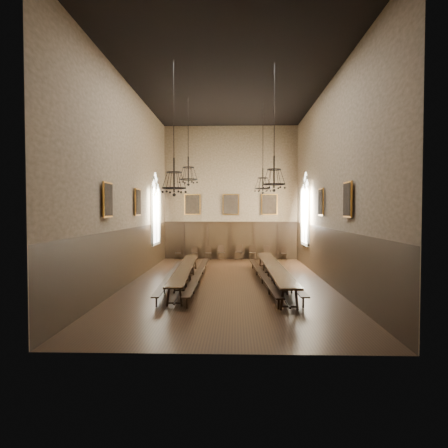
{
  "coord_description": "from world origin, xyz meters",
  "views": [
    {
      "loc": [
        0.32,
        -18.06,
        3.32
      ],
      "look_at": [
        -0.24,
        1.5,
        2.63
      ],
      "focal_mm": 32.0,
      "sensor_mm": 36.0,
      "label": 1
    }
  ],
  "objects_px": {
    "bench_right_inner": "(262,277)",
    "chandelier_back_left": "(188,174)",
    "chandelier_back_right": "(263,183)",
    "table_left": "(185,275)",
    "chair_4": "(239,255)",
    "chair_7": "(284,256)",
    "chair_0": "(178,255)",
    "bench_right_outer": "(283,276)",
    "bench_left_inner": "(199,276)",
    "chair_5": "(252,255)",
    "chair_1": "(195,255)",
    "table_right": "(274,274)",
    "chandelier_front_left": "(174,180)",
    "chandelier_front_right": "(274,176)",
    "chair_2": "(208,255)",
    "bench_left_outer": "(171,278)",
    "chair_3": "(221,255)",
    "chair_6": "(267,256)"
  },
  "relations": [
    {
      "from": "bench_left_outer",
      "to": "bench_left_inner",
      "type": "relative_size",
      "value": 0.9
    },
    {
      "from": "bench_left_inner",
      "to": "chair_4",
      "type": "distance_m",
      "value": 8.74
    },
    {
      "from": "chair_5",
      "to": "chandelier_back_left",
      "type": "relative_size",
      "value": 0.23
    },
    {
      "from": "chandelier_back_right",
      "to": "chandelier_front_right",
      "type": "bearing_deg",
      "value": -89.21
    },
    {
      "from": "bench_right_inner",
      "to": "bench_right_outer",
      "type": "relative_size",
      "value": 1.0
    },
    {
      "from": "table_right",
      "to": "chair_0",
      "type": "bearing_deg",
      "value": 122.79
    },
    {
      "from": "bench_right_inner",
      "to": "chandelier_front_left",
      "type": "bearing_deg",
      "value": -142.52
    },
    {
      "from": "table_right",
      "to": "chandelier_front_right",
      "type": "bearing_deg",
      "value": -95.42
    },
    {
      "from": "table_right",
      "to": "bench_left_outer",
      "type": "xyz_separation_m",
      "value": [
        -4.65,
        -0.16,
        -0.15
      ]
    },
    {
      "from": "bench_left_inner",
      "to": "chair_3",
      "type": "bearing_deg",
      "value": 84.99
    },
    {
      "from": "chair_4",
      "to": "chandelier_back_right",
      "type": "height_order",
      "value": "chandelier_back_right"
    },
    {
      "from": "bench_right_inner",
      "to": "chandelier_back_left",
      "type": "bearing_deg",
      "value": 147.24
    },
    {
      "from": "chandelier_front_left",
      "to": "chandelier_front_right",
      "type": "height_order",
      "value": "same"
    },
    {
      "from": "bench_right_outer",
      "to": "chair_4",
      "type": "xyz_separation_m",
      "value": [
        -1.96,
        8.43,
        0.02
      ]
    },
    {
      "from": "chair_1",
      "to": "chair_6",
      "type": "distance_m",
      "value": 4.86
    },
    {
      "from": "bench_left_inner",
      "to": "chandelier_back_left",
      "type": "height_order",
      "value": "chandelier_back_left"
    },
    {
      "from": "table_left",
      "to": "bench_left_inner",
      "type": "relative_size",
      "value": 0.92
    },
    {
      "from": "bench_right_inner",
      "to": "chair_3",
      "type": "height_order",
      "value": "chair_3"
    },
    {
      "from": "chair_3",
      "to": "chair_6",
      "type": "xyz_separation_m",
      "value": [
        3.07,
        0.01,
        -0.0
      ]
    },
    {
      "from": "chair_2",
      "to": "chandelier_back_right",
      "type": "bearing_deg",
      "value": -58.5
    },
    {
      "from": "bench_left_inner",
      "to": "chandelier_back_right",
      "type": "bearing_deg",
      "value": 42.34
    },
    {
      "from": "chair_4",
      "to": "chair_7",
      "type": "relative_size",
      "value": 1.15
    },
    {
      "from": "table_right",
      "to": "chandelier_back_left",
      "type": "relative_size",
      "value": 2.5
    },
    {
      "from": "chair_5",
      "to": "chandelier_back_left",
      "type": "xyz_separation_m",
      "value": [
        -3.54,
        -6.34,
        4.85
      ]
    },
    {
      "from": "bench_left_inner",
      "to": "chair_0",
      "type": "height_order",
      "value": "chair_0"
    },
    {
      "from": "bench_right_outer",
      "to": "chair_0",
      "type": "bearing_deg",
      "value": 125.54
    },
    {
      "from": "bench_left_outer",
      "to": "chair_7",
      "type": "xyz_separation_m",
      "value": [
        6.16,
        8.78,
        0.0
      ]
    },
    {
      "from": "chair_0",
      "to": "chandelier_front_right",
      "type": "height_order",
      "value": "chandelier_front_right"
    },
    {
      "from": "chair_2",
      "to": "chandelier_front_left",
      "type": "xyz_separation_m",
      "value": [
        -0.52,
        -11.37,
        4.19
      ]
    },
    {
      "from": "chandelier_back_right",
      "to": "table_left",
      "type": "bearing_deg",
      "value": -140.92
    },
    {
      "from": "chair_0",
      "to": "chair_1",
      "type": "xyz_separation_m",
      "value": [
        1.15,
        -0.03,
        0.0
      ]
    },
    {
      "from": "chandelier_front_left",
      "to": "chair_5",
      "type": "bearing_deg",
      "value": 73.0
    },
    {
      "from": "bench_left_outer",
      "to": "bench_right_outer",
      "type": "xyz_separation_m",
      "value": [
        5.1,
        0.38,
        0.02
      ]
    },
    {
      "from": "chair_7",
      "to": "chair_3",
      "type": "bearing_deg",
      "value": -178.32
    },
    {
      "from": "chair_0",
      "to": "chandelier_back_right",
      "type": "distance_m",
      "value": 9.02
    },
    {
      "from": "bench_left_inner",
      "to": "chair_5",
      "type": "bearing_deg",
      "value": 71.68
    },
    {
      "from": "chair_6",
      "to": "chandelier_back_left",
      "type": "xyz_separation_m",
      "value": [
        -4.53,
        -6.35,
        4.86
      ]
    },
    {
      "from": "chair_6",
      "to": "chandelier_back_left",
      "type": "bearing_deg",
      "value": -132.45
    },
    {
      "from": "table_right",
      "to": "chair_0",
      "type": "relative_size",
      "value": 12.34
    },
    {
      "from": "chair_0",
      "to": "chair_5",
      "type": "bearing_deg",
      "value": 3.91
    },
    {
      "from": "table_left",
      "to": "chandelier_front_right",
      "type": "bearing_deg",
      "value": -31.42
    },
    {
      "from": "table_right",
      "to": "chair_7",
      "type": "relative_size",
      "value": 12.03
    },
    {
      "from": "chair_7",
      "to": "chandelier_front_left",
      "type": "relative_size",
      "value": 0.18
    },
    {
      "from": "chair_0",
      "to": "bench_right_outer",
      "type": "bearing_deg",
      "value": -49.83
    },
    {
      "from": "chair_4",
      "to": "chair_6",
      "type": "relative_size",
      "value": 1.1
    },
    {
      "from": "chair_5",
      "to": "chandelier_front_right",
      "type": "relative_size",
      "value": 0.2
    },
    {
      "from": "bench_left_outer",
      "to": "bench_left_inner",
      "type": "bearing_deg",
      "value": 12.99
    },
    {
      "from": "chair_1",
      "to": "chair_7",
      "type": "xyz_separation_m",
      "value": [
        5.96,
        -0.06,
        0.0
      ]
    },
    {
      "from": "bench_right_inner",
      "to": "chair_7",
      "type": "height_order",
      "value": "chair_7"
    },
    {
      "from": "chair_4",
      "to": "chair_6",
      "type": "xyz_separation_m",
      "value": [
        1.91,
        0.0,
        -0.03
      ]
    }
  ]
}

